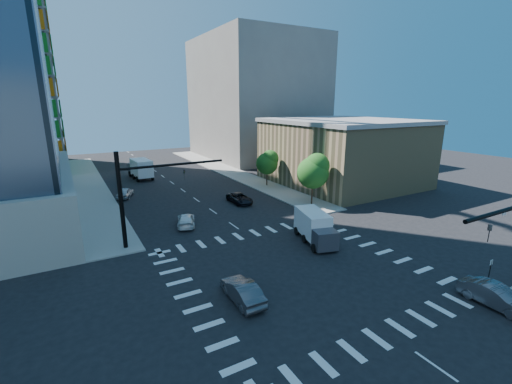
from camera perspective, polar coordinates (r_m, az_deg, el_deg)
ground at (r=28.85m, az=7.05°, el=-12.86°), size 160.00×160.00×0.00m
road_markings at (r=28.85m, az=7.05°, el=-12.86°), size 20.00×20.00×0.01m
sidewalk_ne at (r=67.84m, az=-4.58°, el=3.48°), size 5.00×60.00×0.15m
sidewalk_nw at (r=61.86m, az=-26.04°, el=0.90°), size 5.00×60.00×0.15m
commercial_building at (r=59.15m, az=14.13°, el=6.56°), size 20.50×22.50×10.60m
bg_building_ne at (r=86.51m, az=-0.13°, el=15.24°), size 24.00×30.00×28.00m
signal_mast_nw at (r=33.26m, az=-19.17°, el=0.32°), size 10.20×0.40×9.00m
tree_south at (r=45.16m, az=9.68°, el=3.54°), size 4.16×4.16×6.82m
tree_north at (r=55.09m, az=2.01°, el=5.02°), size 3.54×3.52×5.78m
no_parking_sign at (r=30.96m, az=34.42°, el=-10.68°), size 0.30×0.06×2.20m
car_nb_right at (r=28.82m, az=35.05°, el=-14.01°), size 1.60×4.55×1.50m
car_nb_far at (r=46.48m, az=-2.75°, el=-1.04°), size 2.22×4.80×1.33m
car_sb_near at (r=38.85m, az=-11.58°, el=-4.57°), size 3.19×4.86×1.31m
car_sb_mid at (r=52.54m, az=-21.00°, el=-0.09°), size 3.30×4.60×1.45m
car_sb_cross at (r=24.51m, az=-2.30°, el=-16.17°), size 1.63×4.48×1.47m
box_truck_near at (r=33.87m, az=9.95°, el=-6.27°), size 3.78×6.00×2.92m
box_truck_far at (r=64.89m, az=-18.76°, el=3.55°), size 3.29×6.88×3.52m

